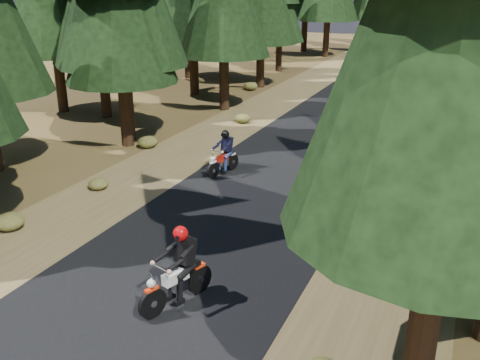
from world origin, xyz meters
name	(u,v)px	position (x,y,z in m)	size (l,w,h in m)	color
ground	(218,235)	(0.00, 0.00, 0.00)	(120.00, 120.00, 0.00)	#453318
road	(279,177)	(0.00, 5.00, 0.01)	(6.00, 100.00, 0.01)	black
shoulder_l	(168,161)	(-4.60, 5.00, 0.00)	(3.20, 100.00, 0.01)	brown
shoulder_r	(414,197)	(4.60, 5.00, 0.00)	(3.20, 100.00, 0.01)	brown
understory_shrubs	(367,156)	(2.49, 7.87, 0.28)	(15.85, 29.96, 0.71)	#474C1E
rider_lead	(176,280)	(0.66, -3.38, 0.60)	(1.23, 2.09, 1.79)	beige
rider_follow	(223,160)	(-1.99, 4.52, 0.53)	(0.89, 1.85, 1.59)	#9A140A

